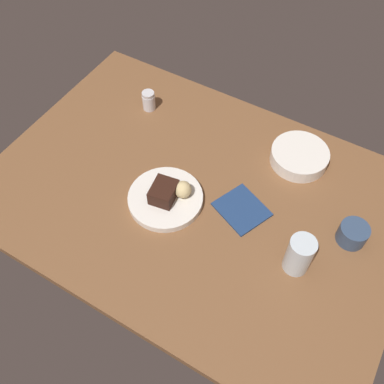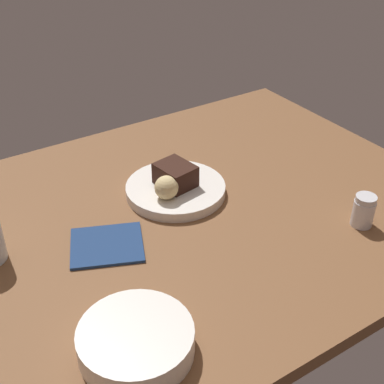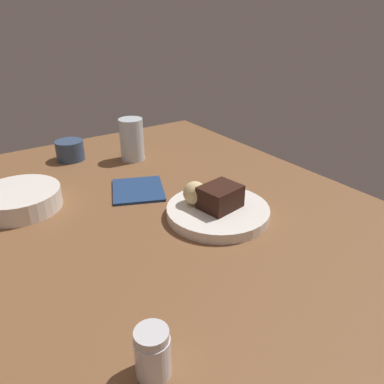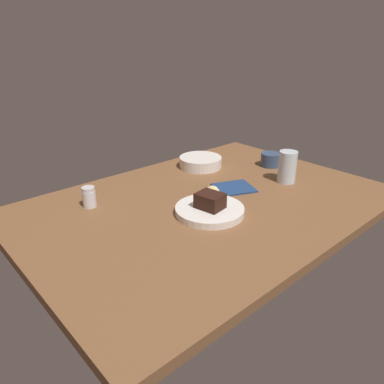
# 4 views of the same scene
# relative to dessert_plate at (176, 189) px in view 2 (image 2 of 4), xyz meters

# --- Properties ---
(dining_table) EXTENTS (1.20, 0.84, 0.03)m
(dining_table) POSITION_rel_dessert_plate_xyz_m (-0.06, -0.07, -0.03)
(dining_table) COLOR brown
(dining_table) RESTS_ON ground
(dessert_plate) EXTENTS (0.21, 0.21, 0.02)m
(dessert_plate) POSITION_rel_dessert_plate_xyz_m (0.00, 0.00, 0.00)
(dessert_plate) COLOR white
(dessert_plate) RESTS_ON dining_table
(chocolate_cake_slice) EXTENTS (0.08, 0.09, 0.05)m
(chocolate_cake_slice) POSITION_rel_dessert_plate_xyz_m (0.00, 0.00, 0.03)
(chocolate_cake_slice) COLOR black
(chocolate_cake_slice) RESTS_ON dessert_plate
(bread_roll) EXTENTS (0.05, 0.05, 0.05)m
(bread_roll) POSITION_rel_dessert_plate_xyz_m (-0.04, -0.03, 0.04)
(bread_roll) COLOR #DBC184
(bread_roll) RESTS_ON dessert_plate
(salt_shaker) EXTENTS (0.04, 0.04, 0.07)m
(salt_shaker) POSITION_rel_dessert_plate_xyz_m (0.25, -0.29, 0.02)
(salt_shaker) COLOR silver
(salt_shaker) RESTS_ON dining_table
(side_bowl) EXTENTS (0.17, 0.17, 0.04)m
(side_bowl) POSITION_rel_dessert_plate_xyz_m (-0.27, -0.33, 0.01)
(side_bowl) COLOR white
(side_bowl) RESTS_ON dining_table
(folded_napkin) EXTENTS (0.17, 0.16, 0.01)m
(folded_napkin) POSITION_rel_dessert_plate_xyz_m (-0.20, -0.08, -0.01)
(folded_napkin) COLOR navy
(folded_napkin) RESTS_ON dining_table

